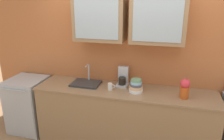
# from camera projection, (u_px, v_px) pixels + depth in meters

# --- Properties ---
(back_wall_unit) EXTENTS (4.84, 0.44, 2.59)m
(back_wall_unit) POSITION_uv_depth(u_px,v_px,m) (130.00, 50.00, 3.31)
(back_wall_unit) COLOR #B76638
(back_wall_unit) RESTS_ON ground_plane
(counter) EXTENTS (2.64, 0.64, 0.92)m
(counter) POSITION_uv_depth(u_px,v_px,m) (124.00, 117.00, 3.32)
(counter) COLOR #93704C
(counter) RESTS_ON ground_plane
(sink_faucet) EXTENTS (0.43, 0.33, 0.29)m
(sink_faucet) POSITION_uv_depth(u_px,v_px,m) (86.00, 83.00, 3.37)
(sink_faucet) COLOR #2D2D30
(sink_faucet) RESTS_ON counter
(bowl_stack) EXTENTS (0.20, 0.20, 0.19)m
(bowl_stack) POSITION_uv_depth(u_px,v_px,m) (136.00, 86.00, 3.07)
(bowl_stack) COLOR white
(bowl_stack) RESTS_ON counter
(vase) EXTENTS (0.13, 0.13, 0.27)m
(vase) POSITION_uv_depth(u_px,v_px,m) (185.00, 88.00, 2.86)
(vase) COLOR #BF4C19
(vase) RESTS_ON counter
(cup_near_sink) EXTENTS (0.10, 0.07, 0.10)m
(cup_near_sink) POSITION_uv_depth(u_px,v_px,m) (110.00, 86.00, 3.16)
(cup_near_sink) COLOR silver
(cup_near_sink) RESTS_ON counter
(dishwasher) EXTENTS (0.59, 0.63, 0.92)m
(dishwasher) POSITION_uv_depth(u_px,v_px,m) (29.00, 104.00, 3.72)
(dishwasher) COLOR #ADAFB5
(dishwasher) RESTS_ON ground_plane
(coffee_maker) EXTENTS (0.17, 0.20, 0.29)m
(coffee_maker) POSITION_uv_depth(u_px,v_px,m) (123.00, 78.00, 3.31)
(coffee_maker) COLOR #B7B7BC
(coffee_maker) RESTS_ON counter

